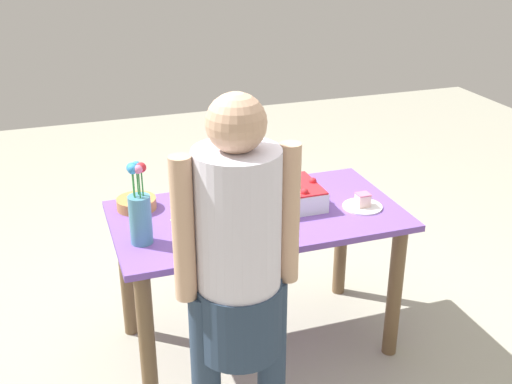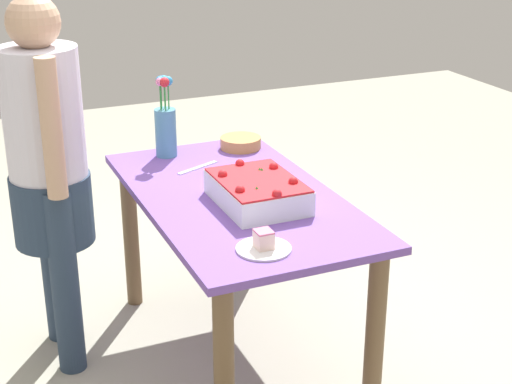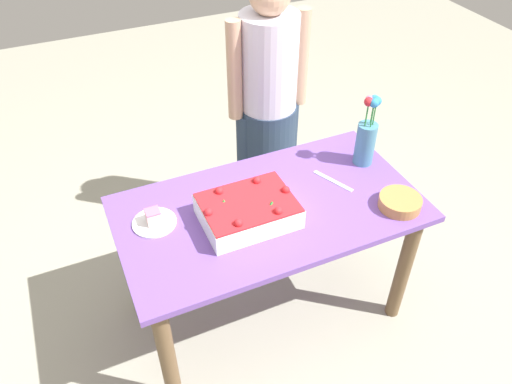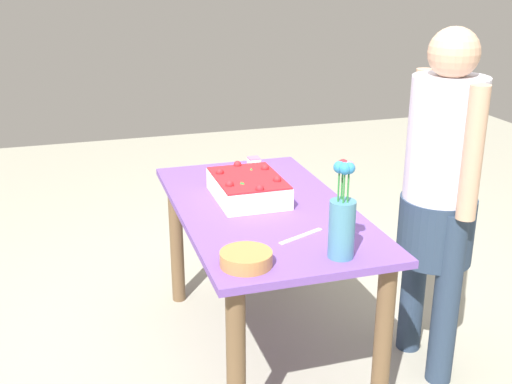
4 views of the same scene
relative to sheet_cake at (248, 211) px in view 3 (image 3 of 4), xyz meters
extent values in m
plane|color=#9F9D8B|center=(-0.12, -0.04, -0.77)|extent=(8.00, 8.00, 0.00)
cube|color=#6E49A2|center=(-0.12, -0.04, -0.07)|extent=(1.33, 0.73, 0.03)
cylinder|color=brown|center=(-0.71, -0.33, -0.43)|extent=(0.07, 0.07, 0.69)
cylinder|color=brown|center=(0.47, -0.33, -0.43)|extent=(0.07, 0.07, 0.69)
cylinder|color=brown|center=(-0.71, 0.25, -0.43)|extent=(0.07, 0.07, 0.69)
cylinder|color=brown|center=(0.47, 0.25, -0.43)|extent=(0.07, 0.07, 0.69)
cube|color=white|center=(0.00, 0.00, -0.01)|extent=(0.39, 0.29, 0.09)
cube|color=red|center=(0.00, 0.00, 0.04)|extent=(0.38, 0.28, 0.01)
sphere|color=red|center=(0.17, 0.00, 0.05)|extent=(0.04, 0.04, 0.04)
sphere|color=red|center=(0.09, 0.11, 0.05)|extent=(0.04, 0.04, 0.04)
sphere|color=red|center=(-0.09, 0.11, 0.05)|extent=(0.04, 0.04, 0.04)
sphere|color=red|center=(-0.17, 0.00, 0.05)|extent=(0.04, 0.04, 0.04)
sphere|color=red|center=(-0.09, -0.11, 0.05)|extent=(0.04, 0.04, 0.04)
sphere|color=red|center=(0.09, -0.11, 0.05)|extent=(0.04, 0.04, 0.04)
cone|color=#2D8438|center=(-0.09, 0.05, 0.05)|extent=(0.02, 0.02, 0.02)
cone|color=#2D8438|center=(0.09, -0.04, 0.05)|extent=(0.02, 0.02, 0.02)
cone|color=#2D8438|center=(-0.08, 0.05, 0.05)|extent=(0.02, 0.02, 0.02)
cylinder|color=white|center=(0.37, -0.14, -0.05)|extent=(0.19, 0.19, 0.01)
cube|color=#FCD8CC|center=(0.37, -0.14, -0.02)|extent=(0.06, 0.06, 0.06)
cube|color=#D56A8C|center=(0.37, -0.14, 0.02)|extent=(0.06, 0.06, 0.01)
cube|color=silver|center=(-0.46, -0.08, -0.05)|extent=(0.11, 0.21, 0.00)
cylinder|color=teal|center=(-0.67, -0.15, 0.06)|extent=(0.09, 0.09, 0.21)
cylinder|color=#2D8438|center=(-0.65, -0.15, 0.22)|extent=(0.01, 0.01, 0.12)
sphere|color=red|center=(-0.65, -0.15, 0.29)|extent=(0.04, 0.04, 0.04)
cylinder|color=#2D8438|center=(-0.67, -0.13, 0.22)|extent=(0.01, 0.01, 0.12)
sphere|color=teal|center=(-0.67, -0.13, 0.29)|extent=(0.04, 0.04, 0.04)
cylinder|color=#2D8438|center=(-0.69, -0.14, 0.22)|extent=(0.01, 0.01, 0.12)
sphere|color=#2D84BB|center=(-0.69, -0.14, 0.29)|extent=(0.04, 0.04, 0.04)
cylinder|color=#2D8438|center=(-0.69, -0.16, 0.22)|extent=(0.01, 0.01, 0.12)
sphere|color=#3086C8|center=(-0.69, -0.16, 0.29)|extent=(0.04, 0.04, 0.04)
cylinder|color=#2D8438|center=(-0.66, -0.17, 0.22)|extent=(0.01, 0.01, 0.12)
sphere|color=#D26D9C|center=(-0.66, -0.17, 0.29)|extent=(0.04, 0.04, 0.04)
cylinder|color=#BA8144|center=(-0.64, 0.19, -0.03)|extent=(0.18, 0.18, 0.05)
cylinder|color=#283950|center=(-0.29, -0.70, -0.38)|extent=(0.11, 0.11, 0.78)
cylinder|color=#283950|center=(-0.55, -0.70, -0.38)|extent=(0.11, 0.11, 0.78)
cylinder|color=#283950|center=(-0.42, -0.70, -0.11)|extent=(0.31, 0.31, 0.28)
cylinder|color=silver|center=(-0.42, -0.70, 0.27)|extent=(0.30, 0.30, 0.52)
cylinder|color=tan|center=(-0.23, -0.70, 0.27)|extent=(0.08, 0.08, 0.52)
cylinder|color=tan|center=(-0.61, -0.70, 0.27)|extent=(0.08, 0.08, 0.52)
camera|label=1|loc=(-0.99, -2.56, 1.24)|focal=45.00mm
camera|label=2|loc=(2.51, -1.09, 1.10)|focal=55.00mm
camera|label=3|loc=(0.59, 1.42, 1.41)|focal=35.00mm
camera|label=4|loc=(-2.57, 0.75, 0.95)|focal=45.00mm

